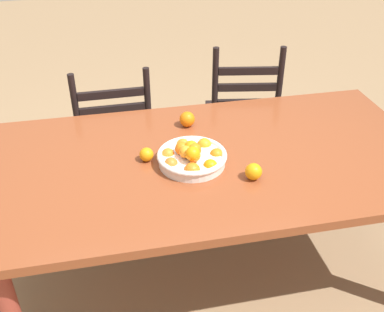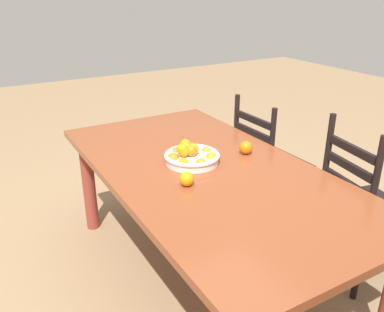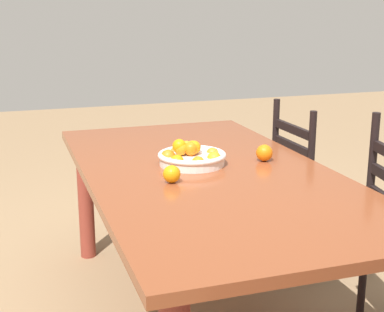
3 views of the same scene
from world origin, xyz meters
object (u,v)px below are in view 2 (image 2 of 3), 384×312
at_px(dining_table, 207,184).
at_px(orange_loose_1, 185,144).
at_px(fruit_bowl, 191,156).
at_px(orange_loose_2, 246,148).
at_px(chair_near_window, 267,162).
at_px(orange_loose_0, 187,179).
at_px(chair_by_cabinet, 362,207).

bearing_deg(dining_table, orange_loose_1, 174.17).
relative_size(fruit_bowl, orange_loose_2, 3.99).
relative_size(dining_table, chair_near_window, 2.16).
distance_m(fruit_bowl, orange_loose_2, 0.34).
distance_m(fruit_bowl, orange_loose_1, 0.20).
relative_size(dining_table, orange_loose_1, 31.83).
bearing_deg(orange_loose_0, dining_table, 122.48).
bearing_deg(orange_loose_0, fruit_bowl, 145.50).
relative_size(chair_by_cabinet, orange_loose_2, 12.80).
distance_m(dining_table, chair_near_window, 0.91).
relative_size(chair_near_window, orange_loose_1, 14.73).
distance_m(dining_table, orange_loose_0, 0.27).
bearing_deg(dining_table, chair_by_cabinet, 63.79).
bearing_deg(chair_by_cabinet, orange_loose_2, 58.13).
distance_m(chair_by_cabinet, orange_loose_1, 1.09).
height_order(fruit_bowl, orange_loose_2, fruit_bowl).
distance_m(orange_loose_0, orange_loose_2, 0.53).
relative_size(dining_table, chair_by_cabinet, 2.03).
bearing_deg(fruit_bowl, chair_near_window, 110.67).
relative_size(orange_loose_0, orange_loose_1, 1.14).
distance_m(chair_near_window, fruit_bowl, 0.94).
xyz_separation_m(orange_loose_0, orange_loose_2, (-0.18, 0.50, 0.00)).
bearing_deg(orange_loose_1, dining_table, -5.83).
xyz_separation_m(dining_table, fruit_bowl, (-0.10, -0.04, 0.13)).
distance_m(chair_near_window, orange_loose_0, 1.17).
relative_size(dining_table, fruit_bowl, 6.51).
relative_size(chair_by_cabinet, fruit_bowl, 3.20).
bearing_deg(orange_loose_1, chair_near_window, 99.04).
bearing_deg(chair_near_window, orange_loose_2, 125.74).
distance_m(dining_table, fruit_bowl, 0.17).
relative_size(chair_near_window, fruit_bowl, 3.01).
xyz_separation_m(chair_by_cabinet, orange_loose_1, (-0.69, -0.78, 0.30)).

